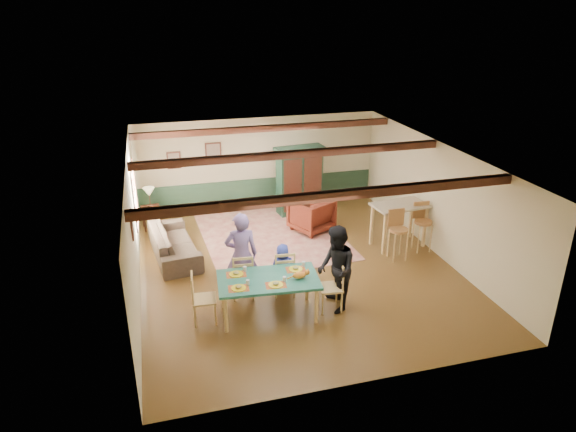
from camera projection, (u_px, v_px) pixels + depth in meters
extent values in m
plane|color=#503516|center=(297.00, 268.00, 11.86)|extent=(8.00, 8.00, 0.00)
cube|color=beige|center=(259.00, 164.00, 14.90)|extent=(7.00, 0.02, 2.70)
cube|color=beige|center=(133.00, 231.00, 10.49)|extent=(0.02, 8.00, 2.70)
cube|color=beige|center=(438.00, 199.00, 12.19)|extent=(0.02, 8.00, 2.70)
cube|color=silver|center=(298.00, 155.00, 10.82)|extent=(7.00, 8.00, 0.02)
cube|color=#1F3A28|center=(260.00, 193.00, 15.23)|extent=(6.95, 0.03, 0.90)
cube|color=#33170E|center=(335.00, 195.00, 8.81)|extent=(6.95, 0.16, 0.16)
cube|color=#33170E|center=(292.00, 154.00, 11.21)|extent=(6.95, 0.16, 0.16)
cube|color=#33170E|center=(266.00, 128.00, 13.53)|extent=(6.95, 0.16, 0.16)
imported|color=#745C9E|center=(241.00, 255.00, 10.44)|extent=(0.71, 0.50, 1.84)
imported|color=black|center=(336.00, 269.00, 9.97)|extent=(0.74, 0.91, 1.76)
imported|color=#2A3CA9|center=(283.00, 268.00, 10.73)|extent=(0.55, 0.39, 1.07)
cube|color=beige|center=(271.00, 235.00, 13.54)|extent=(3.68, 4.30, 0.01)
cube|color=#133022|center=(299.00, 180.00, 14.66)|extent=(1.44, 0.71, 1.96)
imported|color=#44130D|center=(311.00, 215.00, 13.68)|extent=(1.30, 1.31, 0.89)
imported|color=#3D3026|center=(174.00, 243.00, 12.31)|extent=(1.19, 2.46, 0.69)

